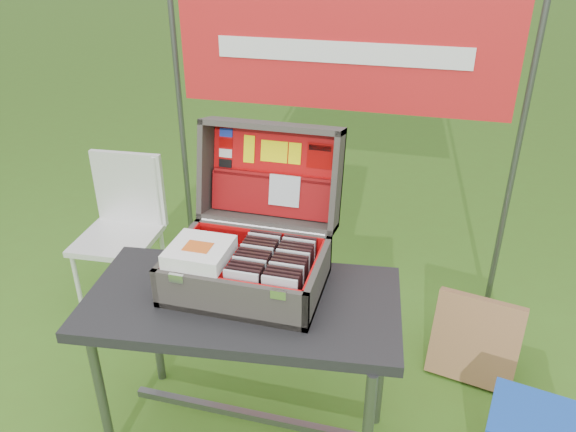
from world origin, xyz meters
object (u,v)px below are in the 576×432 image
(cardboard_box, at_px, (475,340))
(suitcase, at_px, (250,218))
(chair, at_px, (117,241))
(table, at_px, (245,372))

(cardboard_box, bearing_deg, suitcase, -140.00)
(suitcase, distance_m, chair, 1.16)
(cardboard_box, bearing_deg, table, -134.00)
(table, relative_size, cardboard_box, 2.77)
(table, xyz_separation_m, cardboard_box, (0.86, 0.59, -0.14))
(table, height_order, suitcase, suitcase)
(table, distance_m, chair, 1.11)
(table, xyz_separation_m, suitcase, (-0.00, 0.12, 0.59))
(table, distance_m, cardboard_box, 1.06)
(suitcase, relative_size, cardboard_box, 1.38)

